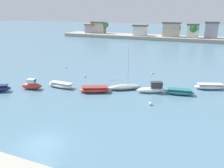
# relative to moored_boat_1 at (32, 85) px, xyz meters

# --- Properties ---
(ground_plane) EXTENTS (400.00, 400.00, 0.00)m
(ground_plane) POSITION_rel_moored_boat_1_xyz_m (12.08, -12.66, -0.64)
(ground_plane) COLOR slate
(moored_boat_1) EXTENTS (3.52, 2.19, 1.68)m
(moored_boat_1) POSITION_rel_moored_boat_1_xyz_m (0.00, 0.00, 0.00)
(moored_boat_1) COLOR #C63833
(moored_boat_1) RESTS_ON ground
(moored_boat_2) EXTENTS (5.04, 1.69, 0.87)m
(moored_boat_2) POSITION_rel_moored_boat_1_xyz_m (3.90, 2.50, -0.22)
(moored_boat_2) COLOR white
(moored_boat_2) RESTS_ON ground
(moored_boat_3) EXTENTS (5.17, 3.63, 0.92)m
(moored_boat_3) POSITION_rel_moored_boat_1_xyz_m (10.06, 2.64, -0.20)
(moored_boat_3) COLOR #C63833
(moored_boat_3) RESTS_ON ground
(moored_boat_4) EXTENTS (5.42, 4.50, 7.07)m
(moored_boat_4) POSITION_rel_moored_boat_1_xyz_m (13.83, 5.80, -0.22)
(moored_boat_4) COLOR #9E9EA3
(moored_boat_4) RESTS_ON ground
(moored_boat_5) EXTENTS (4.64, 3.02, 1.74)m
(moored_boat_5) POSITION_rel_moored_boat_1_xyz_m (18.31, 6.00, -0.02)
(moored_boat_5) COLOR white
(moored_boat_5) RESTS_ON ground
(moored_boat_6) EXTENTS (4.54, 2.12, 0.87)m
(moored_boat_6) POSITION_rel_moored_boat_1_xyz_m (22.29, 6.74, -0.23)
(moored_boat_6) COLOR teal
(moored_boat_6) RESTS_ON ground
(moored_boat_7) EXTENTS (5.18, 3.18, 0.91)m
(moored_boat_7) POSITION_rel_moored_boat_1_xyz_m (26.51, 11.23, -0.20)
(moored_boat_7) COLOR white
(moored_boat_7) RESTS_ON ground
(mooring_buoy_1) EXTENTS (0.44, 0.44, 0.44)m
(mooring_buoy_1) POSITION_rel_moored_boat_1_xyz_m (19.30, 0.98, -0.42)
(mooring_buoy_1) COLOR white
(mooring_buoy_1) RESTS_ON ground
(mooring_buoy_2) EXTENTS (0.24, 0.24, 0.24)m
(mooring_buoy_2) POSITION_rel_moored_boat_1_xyz_m (4.63, 9.23, -0.52)
(mooring_buoy_2) COLOR red
(mooring_buoy_2) RESTS_ON ground
(mooring_buoy_3) EXTENTS (0.35, 0.35, 0.35)m
(mooring_buoy_3) POSITION_rel_moored_boat_1_xyz_m (-3.10, 14.22, -0.47)
(mooring_buoy_3) COLOR white
(mooring_buoy_3) RESTS_ON ground
(mooring_buoy_4) EXTENTS (0.41, 0.41, 0.41)m
(mooring_buoy_4) POSITION_rel_moored_boat_1_xyz_m (15.79, 16.73, -0.43)
(mooring_buoy_4) COLOR yellow
(mooring_buoy_4) RESTS_ON ground
(distant_shoreline) EXTENTS (103.57, 11.67, 7.82)m
(distant_shoreline) POSITION_rel_moored_boat_1_xyz_m (8.43, 73.95, 1.30)
(distant_shoreline) COLOR gray
(distant_shoreline) RESTS_ON ground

